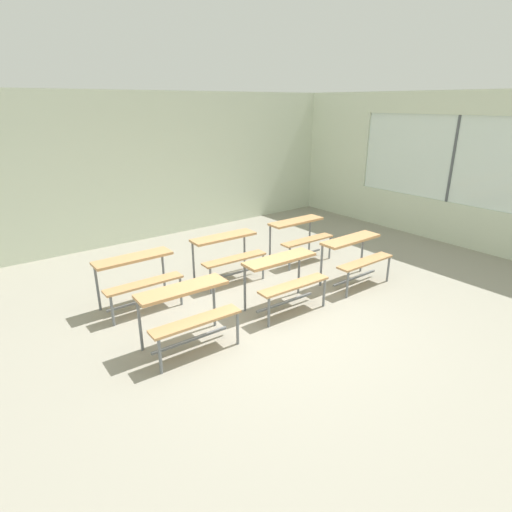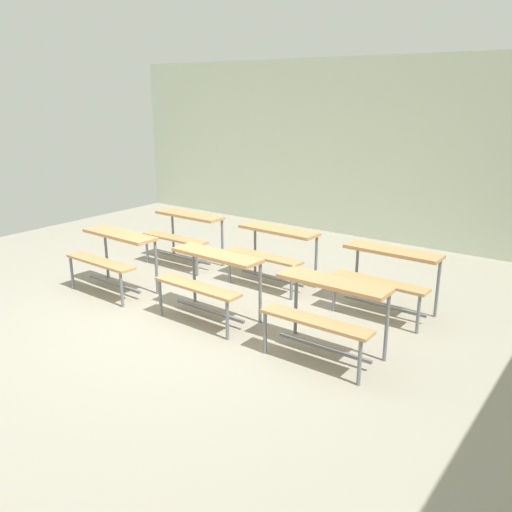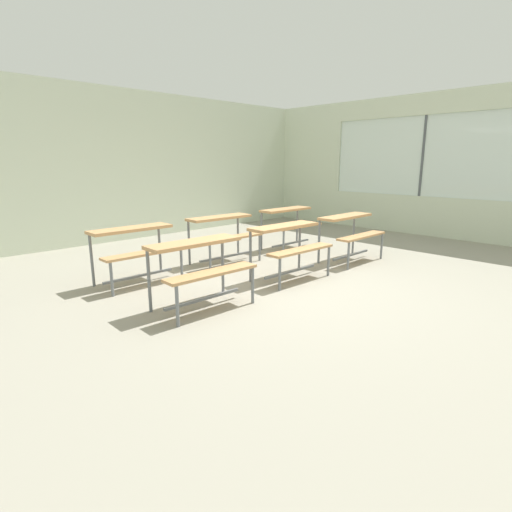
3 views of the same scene
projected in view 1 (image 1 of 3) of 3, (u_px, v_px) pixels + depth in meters
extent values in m
cube|color=gray|center=(277.00, 321.00, 5.64)|extent=(10.00, 9.00, 0.05)
cube|color=beige|center=(136.00, 169.00, 8.45)|extent=(10.00, 0.12, 3.00)
cube|color=beige|center=(467.00, 226.00, 8.34)|extent=(0.12, 9.00, 0.85)
cube|color=beige|center=(490.00, 102.00, 7.52)|extent=(0.12, 9.00, 0.45)
cube|color=beige|center=(338.00, 147.00, 10.53)|extent=(0.12, 1.90, 1.70)
cube|color=silver|center=(453.00, 160.00, 8.27)|extent=(0.02, 4.20, 1.70)
cube|color=#4C5156|center=(453.00, 160.00, 8.27)|extent=(0.06, 0.05, 1.70)
cube|color=tan|center=(182.00, 289.00, 4.86)|extent=(1.11, 0.35, 0.04)
cube|color=tan|center=(196.00, 321.00, 4.72)|extent=(1.11, 0.25, 0.03)
cylinder|color=slate|center=(140.00, 324.00, 4.82)|extent=(0.04, 0.04, 0.72)
cylinder|color=slate|center=(214.00, 301.00, 5.37)|extent=(0.04, 0.04, 0.72)
cylinder|color=slate|center=(160.00, 356.00, 4.45)|extent=(0.04, 0.04, 0.44)
cylinder|color=slate|center=(238.00, 328.00, 5.00)|extent=(0.04, 0.04, 0.44)
cube|color=slate|center=(191.00, 340.00, 4.98)|extent=(1.00, 0.06, 0.03)
cube|color=tan|center=(280.00, 259.00, 5.80)|extent=(1.11, 0.35, 0.04)
cube|color=tan|center=(294.00, 285.00, 5.65)|extent=(1.11, 0.25, 0.03)
cylinder|color=slate|center=(245.00, 288.00, 5.75)|extent=(0.04, 0.04, 0.72)
cylinder|color=slate|center=(299.00, 271.00, 6.30)|extent=(0.04, 0.04, 0.72)
cylinder|color=slate|center=(269.00, 312.00, 5.39)|extent=(0.04, 0.04, 0.44)
cylinder|color=slate|center=(324.00, 292.00, 5.93)|extent=(0.04, 0.04, 0.44)
cube|color=slate|center=(285.00, 302.00, 5.91)|extent=(1.00, 0.06, 0.03)
cube|color=tan|center=(351.00, 239.00, 6.61)|extent=(1.10, 0.32, 0.04)
cube|color=tan|center=(365.00, 262.00, 6.47)|extent=(1.10, 0.22, 0.03)
cylinder|color=slate|center=(321.00, 265.00, 6.56)|extent=(0.04, 0.04, 0.72)
cylinder|color=slate|center=(362.00, 252.00, 7.13)|extent=(0.04, 0.04, 0.72)
cylinder|color=slate|center=(347.00, 284.00, 6.20)|extent=(0.04, 0.04, 0.44)
cylinder|color=slate|center=(388.00, 269.00, 6.77)|extent=(0.04, 0.04, 0.44)
cube|color=slate|center=(355.00, 278.00, 6.73)|extent=(1.00, 0.03, 0.03)
cube|color=tan|center=(133.00, 258.00, 5.83)|extent=(1.10, 0.32, 0.04)
cube|color=tan|center=(144.00, 284.00, 5.69)|extent=(1.10, 0.22, 0.03)
cylinder|color=slate|center=(97.00, 287.00, 5.78)|extent=(0.04, 0.04, 0.72)
cylinder|color=slate|center=(163.00, 270.00, 6.34)|extent=(0.04, 0.04, 0.72)
cylinder|color=slate|center=(112.00, 311.00, 5.42)|extent=(0.04, 0.04, 0.44)
cylinder|color=slate|center=(181.00, 291.00, 5.98)|extent=(0.04, 0.04, 0.44)
cube|color=slate|center=(141.00, 301.00, 5.94)|extent=(1.00, 0.03, 0.03)
cube|color=tan|center=(224.00, 237.00, 6.74)|extent=(1.11, 0.36, 0.04)
cube|color=tan|center=(235.00, 259.00, 6.59)|extent=(1.11, 0.26, 0.03)
cylinder|color=slate|center=(193.00, 261.00, 6.70)|extent=(0.04, 0.04, 0.72)
cylinder|color=slate|center=(244.00, 249.00, 7.24)|extent=(0.04, 0.04, 0.72)
cylinder|color=slate|center=(211.00, 281.00, 6.33)|extent=(0.04, 0.04, 0.44)
cylinder|color=slate|center=(263.00, 266.00, 6.87)|extent=(0.04, 0.04, 0.44)
cube|color=slate|center=(229.00, 275.00, 6.85)|extent=(1.00, 0.07, 0.03)
cube|color=tan|center=(296.00, 221.00, 7.62)|extent=(1.10, 0.34, 0.04)
cube|color=tan|center=(308.00, 240.00, 7.48)|extent=(1.10, 0.24, 0.03)
cylinder|color=slate|center=(270.00, 243.00, 7.57)|extent=(0.04, 0.04, 0.72)
cylinder|color=slate|center=(310.00, 233.00, 8.13)|extent=(0.04, 0.04, 0.72)
cylinder|color=slate|center=(290.00, 259.00, 7.21)|extent=(0.04, 0.04, 0.44)
cylinder|color=slate|center=(330.00, 247.00, 7.77)|extent=(0.04, 0.04, 0.44)
cube|color=slate|center=(300.00, 255.00, 7.73)|extent=(1.00, 0.05, 0.03)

